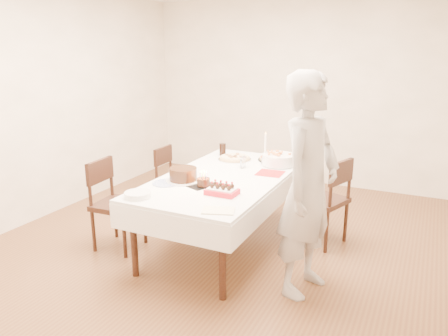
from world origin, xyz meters
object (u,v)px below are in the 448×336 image
at_px(chair_left_savory, 176,181).
at_px(chair_left_dessert, 118,205).
at_px(person, 308,186).
at_px(pizza_white, 235,158).
at_px(pizza_pepperoni, 276,158).
at_px(pasta_bowl, 279,159).
at_px(taper_candle, 265,148).
at_px(chair_right_savory, 322,200).
at_px(dining_table, 224,211).
at_px(strawberry_box, 222,191).
at_px(layer_cake, 183,175).
at_px(cola_glass, 223,149).
at_px(birthday_cake, 203,179).

bearing_deg(chair_left_savory, chair_left_dessert, 87.16).
relative_size(chair_left_savory, person, 0.46).
xyz_separation_m(pizza_white, pizza_pepperoni, (0.43, 0.19, 0.00)).
bearing_deg(pasta_bowl, pizza_pepperoni, 117.96).
distance_m(person, taper_candle, 1.35).
height_order(chair_right_savory, pasta_bowl, chair_right_savory).
bearing_deg(dining_table, strawberry_box, -66.06).
bearing_deg(dining_table, chair_left_savory, 149.81).
bearing_deg(dining_table, person, -25.71).
bearing_deg(pasta_bowl, strawberry_box, -96.63).
distance_m(person, layer_cake, 1.29).
bearing_deg(pizza_pepperoni, chair_left_dessert, -131.66).
bearing_deg(pizza_pepperoni, cola_glass, -175.50).
distance_m(cola_glass, birthday_cake, 1.22).
bearing_deg(pizza_white, person, -43.79).
xyz_separation_m(dining_table, pizza_white, (-0.17, 0.64, 0.40)).
bearing_deg(birthday_cake, taper_candle, 77.20).
xyz_separation_m(dining_table, chair_right_savory, (0.89, 0.51, 0.09)).
bearing_deg(birthday_cake, pizza_white, 98.13).
xyz_separation_m(chair_right_savory, pasta_bowl, (-0.53, 0.13, 0.35)).
height_order(chair_left_savory, strawberry_box, chair_left_savory).
relative_size(chair_right_savory, chair_left_dessert, 1.01).
height_order(person, pizza_pepperoni, person).
bearing_deg(chair_left_dessert, taper_candle, -138.60).
bearing_deg(pizza_pepperoni, strawberry_box, -91.38).
xyz_separation_m(chair_right_savory, pizza_pepperoni, (-0.63, 0.32, 0.30)).
bearing_deg(pasta_bowl, person, -60.46).
distance_m(chair_left_savory, chair_left_dessert, 1.05).
height_order(chair_left_dessert, birthday_cake, chair_left_dessert).
xyz_separation_m(dining_table, layer_cake, (-0.28, -0.33, 0.44)).
distance_m(chair_left_savory, pasta_bowl, 1.33).
bearing_deg(chair_left_dessert, chair_left_savory, -95.85).
bearing_deg(cola_glass, pizza_white, -31.89).
distance_m(dining_table, strawberry_box, 0.70).
bearing_deg(birthday_cake, pizza_pepperoni, 76.85).
bearing_deg(chair_left_savory, layer_cake, 125.37).
distance_m(pasta_bowl, cola_glass, 0.77).
xyz_separation_m(chair_left_savory, cola_glass, (0.51, 0.25, 0.40)).
bearing_deg(chair_left_dessert, strawberry_box, 176.94).
relative_size(pizza_white, taper_candle, 1.05).
bearing_deg(strawberry_box, pizza_pepperoni, 88.62).
bearing_deg(cola_glass, pasta_bowl, -10.48).
bearing_deg(chair_right_savory, strawberry_box, -103.80).
distance_m(pizza_pepperoni, pasta_bowl, 0.22).
height_order(chair_right_savory, person, person).
height_order(taper_candle, cola_glass, taper_candle).
xyz_separation_m(pasta_bowl, cola_glass, (-0.75, 0.14, 0.01)).
bearing_deg(cola_glass, layer_cake, -84.30).
distance_m(pizza_white, cola_glass, 0.26).
bearing_deg(chair_left_savory, cola_glass, -154.44).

